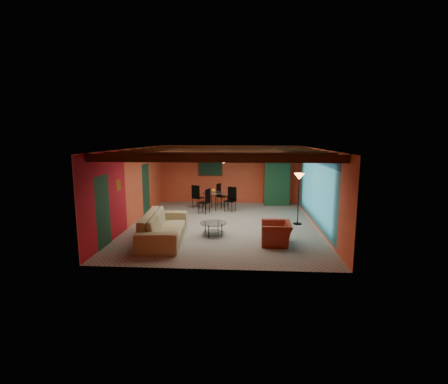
# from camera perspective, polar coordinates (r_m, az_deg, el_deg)

# --- Properties ---
(room) EXTENTS (6.52, 8.01, 2.71)m
(room) POSITION_cam_1_polar(r_m,az_deg,el_deg) (11.43, -0.03, 5.92)
(room) COLOR gray
(room) RESTS_ON ground
(sofa) EXTENTS (1.36, 2.96, 0.84)m
(sofa) POSITION_cam_1_polar(r_m,az_deg,el_deg) (10.08, -10.48, -5.95)
(sofa) COLOR #968861
(sofa) RESTS_ON ground
(armchair) EXTENTS (0.89, 1.01, 0.64)m
(armchair) POSITION_cam_1_polar(r_m,az_deg,el_deg) (9.72, 9.15, -7.11)
(armchair) COLOR maroon
(armchair) RESTS_ON ground
(coffee_table) EXTENTS (1.10, 1.10, 0.44)m
(coffee_table) POSITION_cam_1_polar(r_m,az_deg,el_deg) (10.39, -1.86, -6.48)
(coffee_table) COLOR silver
(coffee_table) RESTS_ON ground
(dining_table) EXTENTS (2.63, 2.63, 1.03)m
(dining_table) POSITION_cam_1_polar(r_m,az_deg,el_deg) (14.00, -1.83, -1.01)
(dining_table) COLOR silver
(dining_table) RESTS_ON ground
(armoire) EXTENTS (1.16, 0.64, 1.96)m
(armoire) POSITION_cam_1_polar(r_m,az_deg,el_deg) (15.19, 9.19, 1.49)
(armoire) COLOR maroon
(armoire) RESTS_ON ground
(floor_lamp) EXTENTS (0.43, 0.43, 1.85)m
(floor_lamp) POSITION_cam_1_polar(r_m,az_deg,el_deg) (11.87, 12.89, -1.19)
(floor_lamp) COLOR black
(floor_lamp) RESTS_ON ground
(ceiling_fan) EXTENTS (1.50, 1.50, 0.44)m
(ceiling_fan) POSITION_cam_1_polar(r_m,az_deg,el_deg) (11.32, -0.07, 5.88)
(ceiling_fan) COLOR #472614
(ceiling_fan) RESTS_ON ceiling
(painting) EXTENTS (1.05, 0.03, 0.65)m
(painting) POSITION_cam_1_polar(r_m,az_deg,el_deg) (15.39, -2.43, 4.21)
(painting) COLOR black
(painting) RESTS_ON wall_back
(potted_plant) EXTENTS (0.45, 0.39, 0.49)m
(potted_plant) POSITION_cam_1_polar(r_m,az_deg,el_deg) (15.07, 9.31, 6.11)
(potted_plant) COLOR #26661E
(potted_plant) RESTS_ON armoire
(vase) EXTENTS (0.18, 0.18, 0.19)m
(vase) POSITION_cam_1_polar(r_m,az_deg,el_deg) (13.90, -1.84, 1.47)
(vase) COLOR orange
(vase) RESTS_ON dining_table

